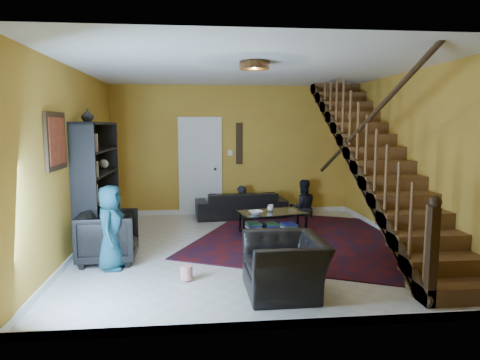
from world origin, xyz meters
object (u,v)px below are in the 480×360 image
object	(u,v)px
coffee_table	(272,222)
armchair_left	(109,237)
sofa	(241,204)
armchair_right	(285,265)
bookshelf	(98,185)

from	to	relation	value
coffee_table	armchair_left	bearing A→B (deg)	-155.34
sofa	armchair_right	world-z (taller)	armchair_right
bookshelf	sofa	xyz separation A→B (m)	(2.55, 1.70, -0.69)
armchair_left	coffee_table	size ratio (longest dim) A/B	0.65
armchair_left	coffee_table	world-z (taller)	armchair_left
coffee_table	sofa	bearing A→B (deg)	103.70
bookshelf	armchair_right	world-z (taller)	bookshelf
bookshelf	coffee_table	bearing A→B (deg)	2.25
sofa	armchair_left	size ratio (longest dim) A/B	2.35
bookshelf	armchair_left	size ratio (longest dim) A/B	2.48
bookshelf	coffee_table	world-z (taller)	bookshelf
sofa	armchair_left	distance (m)	3.53
sofa	armchair_left	xyz separation A→B (m)	(-2.19, -2.77, 0.09)
armchair_left	armchair_right	xyz separation A→B (m)	(2.28, -1.37, -0.04)
bookshelf	coffee_table	size ratio (longest dim) A/B	1.60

